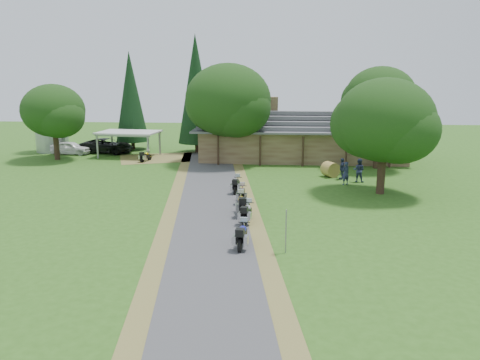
# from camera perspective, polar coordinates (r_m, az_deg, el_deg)

# --- Properties ---
(ground) EXTENTS (120.00, 120.00, 0.00)m
(ground) POSITION_cam_1_polar(r_m,az_deg,el_deg) (25.70, -3.65, -6.33)
(ground) COLOR #2F5919
(ground) RESTS_ON ground
(driveway) EXTENTS (51.95, 51.95, 0.00)m
(driveway) POSITION_cam_1_polar(r_m,az_deg,el_deg) (29.54, -3.52, -3.80)
(driveway) COLOR #3F3F41
(driveway) RESTS_ON ground
(lodge) EXTENTS (21.40, 9.40, 4.90)m
(lodge) POSITION_cam_1_polar(r_m,az_deg,el_deg) (48.48, 7.44, 5.52)
(lodge) COLOR brown
(lodge) RESTS_ON ground
(silo) EXTENTS (3.49, 3.49, 7.06)m
(silo) POSITION_cam_1_polar(r_m,az_deg,el_deg) (56.41, -22.09, 6.79)
(silo) COLOR gray
(silo) RESTS_ON ground
(carport) EXTENTS (6.45, 4.63, 2.64)m
(carport) POSITION_cam_1_polar(r_m,az_deg,el_deg) (50.64, -13.35, 4.29)
(carport) COLOR silver
(carport) RESTS_ON ground
(car_white_sedan) EXTENTS (2.35, 5.43, 1.80)m
(car_white_sedan) POSITION_cam_1_polar(r_m,az_deg,el_deg) (53.77, -19.95, 3.89)
(car_white_sedan) COLOR white
(car_white_sedan) RESTS_ON ground
(car_dark_suv) EXTENTS (3.67, 6.67, 2.42)m
(car_dark_suv) POSITION_cam_1_polar(r_m,az_deg,el_deg) (53.56, -15.96, 4.46)
(car_dark_suv) COLOR black
(car_dark_suv) RESTS_ON ground
(motorcycle_row_a) EXTENTS (0.78, 2.00, 1.34)m
(motorcycle_row_a) POSITION_cam_1_polar(r_m,az_deg,el_deg) (23.31, 0.28, -6.57)
(motorcycle_row_a) COLOR #22279C
(motorcycle_row_a) RESTS_ON ground
(motorcycle_row_b) EXTENTS (0.88, 1.95, 1.29)m
(motorcycle_row_b) POSITION_cam_1_polar(r_m,az_deg,el_deg) (27.11, 0.86, -3.87)
(motorcycle_row_b) COLOR #A2A4AA
(motorcycle_row_b) RESTS_ON ground
(motorcycle_row_c) EXTENTS (0.99, 2.19, 1.44)m
(motorcycle_row_c) POSITION_cam_1_polar(r_m,az_deg,el_deg) (28.58, 0.19, -2.84)
(motorcycle_row_c) COLOR gold
(motorcycle_row_c) RESTS_ON ground
(motorcycle_row_d) EXTENTS (0.65, 1.86, 1.26)m
(motorcycle_row_d) POSITION_cam_1_polar(r_m,az_deg,el_deg) (31.31, 0.25, -1.63)
(motorcycle_row_d) COLOR #D84211
(motorcycle_row_d) RESTS_ON ground
(motorcycle_row_e) EXTENTS (0.73, 1.88, 1.26)m
(motorcycle_row_e) POSITION_cam_1_polar(r_m,az_deg,el_deg) (34.01, -0.40, -0.49)
(motorcycle_row_e) COLOR black
(motorcycle_row_e) RESTS_ON ground
(motorcycle_carport_a) EXTENTS (1.05, 1.80, 1.17)m
(motorcycle_carport_a) POSITION_cam_1_polar(r_m,az_deg,el_deg) (47.38, -11.43, 2.93)
(motorcycle_carport_a) COLOR #CDA708
(motorcycle_carport_a) RESTS_ON ground
(person_a) EXTENTS (0.74, 0.69, 2.13)m
(person_a) POSITION_cam_1_polar(r_m,az_deg,el_deg) (37.28, 12.76, 1.04)
(person_a) COLOR navy
(person_a) RESTS_ON ground
(person_b) EXTENTS (0.75, 0.65, 2.21)m
(person_b) POSITION_cam_1_polar(r_m,az_deg,el_deg) (38.51, 14.30, 1.39)
(person_b) COLOR navy
(person_b) RESTS_ON ground
(person_c) EXTENTS (0.55, 0.67, 2.07)m
(person_c) POSITION_cam_1_polar(r_m,az_deg,el_deg) (39.24, 12.35, 1.59)
(person_c) COLOR navy
(person_c) RESTS_ON ground
(hay_bale) EXTENTS (1.65, 1.61, 1.25)m
(hay_bale) POSITION_cam_1_polar(r_m,az_deg,el_deg) (40.06, 10.96, 1.28)
(hay_bale) COLOR olive
(hay_bale) RESTS_ON ground
(sign_post) EXTENTS (0.39, 0.06, 2.15)m
(sign_post) POSITION_cam_1_polar(r_m,az_deg,el_deg) (22.47, 5.62, -6.28)
(sign_post) COLOR gray
(sign_post) RESTS_ON ground
(oak_lodge_left) EXTENTS (8.14, 8.14, 9.79)m
(oak_lodge_left) POSITION_cam_1_polar(r_m,az_deg,el_deg) (45.00, -1.46, 8.21)
(oak_lodge_left) COLOR #15340F
(oak_lodge_left) RESTS_ON ground
(oak_lodge_right) EXTENTS (6.24, 6.24, 10.54)m
(oak_lodge_right) POSITION_cam_1_polar(r_m,az_deg,el_deg) (44.26, 16.63, 8.11)
(oak_lodge_right) COLOR #15340F
(oak_lodge_right) RESTS_ON ground
(oak_driveway) EXTENTS (6.92, 6.92, 8.55)m
(oak_driveway) POSITION_cam_1_polar(r_m,az_deg,el_deg) (34.56, 17.12, 5.30)
(oak_driveway) COLOR #15340F
(oak_driveway) RESTS_ON ground
(oak_silo) EXTENTS (6.18, 6.18, 7.98)m
(oak_silo) POSITION_cam_1_polar(r_m,az_deg,el_deg) (50.62, -21.71, 6.79)
(oak_silo) COLOR #15340F
(oak_silo) RESTS_ON ground
(cedar_near) EXTENTS (4.07, 4.07, 12.77)m
(cedar_near) POSITION_cam_1_polar(r_m,az_deg,el_deg) (51.93, -5.38, 10.39)
(cedar_near) COLOR black
(cedar_near) RESTS_ON ground
(cedar_far) EXTENTS (3.69, 3.69, 11.06)m
(cedar_far) POSITION_cam_1_polar(r_m,az_deg,el_deg) (55.12, -13.15, 9.35)
(cedar_far) COLOR black
(cedar_far) RESTS_ON ground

